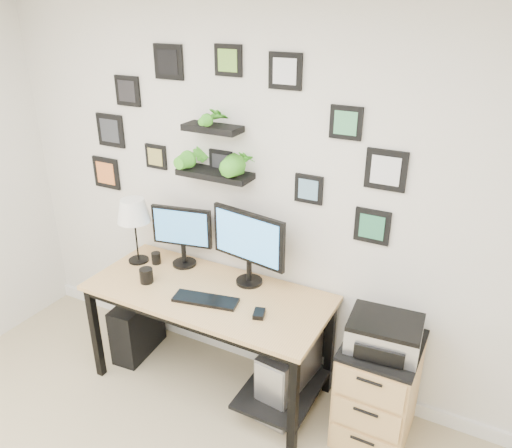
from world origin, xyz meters
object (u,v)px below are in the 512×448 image
Objects in this scene: desk at (216,306)px; pc_tower_black at (138,327)px; monitor_right at (248,242)px; printer at (384,334)px; table_lamp at (133,212)px; file_cabinet at (377,389)px; mug at (146,276)px; monitor_left at (182,232)px; pc_tower_grey at (289,375)px.

pc_tower_black is at bearing -179.92° from desk.
desk is 3.63× the size of pc_tower_black.
monitor_right reaches higher than printer.
table_lamp reaches higher than file_cabinet.
printer is at bearing -8.84° from monitor_right.
mug is 0.23× the size of pc_tower_black.
monitor_left is 0.85× the size of pc_tower_grey.
mug is (0.24, -0.21, -0.33)m from table_lamp.
pc_tower_black is 1.24m from pc_tower_grey.
monitor_right reaches higher than mug.
pc_tower_black is 0.85× the size of pc_tower_grey.
desk is 3.64× the size of monitor_left.
table_lamp is 1.96m from file_cabinet.
desk reaches higher than pc_tower_grey.
pc_tower_black is (-0.25, 0.13, -0.58)m from mug.
table_lamp is 1.13× the size of printer.
monitor_left is at bearing 153.93° from desk.
table_lamp is at bearing 178.43° from printer.
pc_tower_black is at bearing -179.35° from pc_tower_grey.
table_lamp is 4.77× the size of mug.
printer reaches higher than pc_tower_black.
mug is 1.14m from pc_tower_grey.
table_lamp is at bearing 139.47° from mug.
printer reaches higher than pc_tower_grey.
monitor_left is 1.50m from printer.
pc_tower_black is 0.66× the size of file_cabinet.
monitor_right reaches higher than pc_tower_grey.
desk is 3.09× the size of pc_tower_grey.
printer is (0.00, -0.03, 0.43)m from file_cabinet.
pc_tower_black is at bearing -151.42° from monitor_left.
file_cabinet is at bearing -7.15° from monitor_right.
pc_tower_black is (-0.34, -0.18, -0.79)m from monitor_left.
desk is 2.92× the size of monitor_right.
monitor_left reaches higher than desk.
file_cabinet is 0.43m from printer.
monitor_left is at bearing 174.06° from printer.
file_cabinet is at bearing 4.59° from pc_tower_grey.
mug is at bearing -104.91° from monitor_left.
printer is at bearing 1.52° from desk.
monitor_left is at bearing 179.36° from monitor_right.
monitor_right is at bearing 171.16° from printer.
monitor_left is 0.53m from monitor_right.
monitor_right is 5.48× the size of mug.
printer is (0.57, 0.02, 0.52)m from pc_tower_grey.
monitor_left is (-0.37, 0.18, 0.38)m from desk.
printer is at bearing -82.09° from file_cabinet.
desk is 0.49m from monitor_right.
monitor_right is 1.06× the size of pc_tower_grey.
monitor_left is at bearing 23.54° from pc_tower_black.
pc_tower_grey is (0.38, -0.16, -0.81)m from monitor_right.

